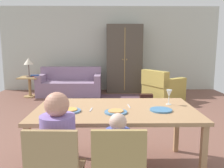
{
  "coord_description": "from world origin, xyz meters",
  "views": [
    {
      "loc": [
        -0.05,
        -4.15,
        1.5
      ],
      "look_at": [
        0.01,
        -0.26,
        0.85
      ],
      "focal_mm": 38.09,
      "sensor_mm": 36.0,
      "label": 1
    }
  ],
  "objects_px": {
    "table_lamp": "(28,62)",
    "book_upper": "(35,75)",
    "plate_near_child": "(116,112)",
    "handbag": "(146,99)",
    "plate_near_woman": "(161,110)",
    "side_table": "(30,84)",
    "plate_near_man": "(70,111)",
    "armoire": "(124,59)",
    "book_lower": "(37,76)",
    "person_child": "(118,166)",
    "dining_table": "(115,114)",
    "person_man": "(60,157)",
    "couch": "(70,85)",
    "wine_glass": "(169,94)",
    "armchair": "(162,88)"
  },
  "relations": [
    {
      "from": "person_man",
      "to": "person_child",
      "type": "xyz_separation_m",
      "value": [
        0.51,
        -0.01,
        -0.08
      ]
    },
    {
      "from": "plate_near_woman",
      "to": "book_upper",
      "type": "distance_m",
      "value": 4.99
    },
    {
      "from": "dining_table",
      "to": "plate_near_child",
      "type": "distance_m",
      "value": 0.19
    },
    {
      "from": "wine_glass",
      "to": "couch",
      "type": "distance_m",
      "value": 4.6
    },
    {
      "from": "plate_near_man",
      "to": "wine_glass",
      "type": "xyz_separation_m",
      "value": [
        1.19,
        0.3,
        0.12
      ]
    },
    {
      "from": "armoire",
      "to": "wine_glass",
      "type": "bearing_deg",
      "value": -86.82
    },
    {
      "from": "person_child",
      "to": "handbag",
      "type": "xyz_separation_m",
      "value": [
        0.88,
        3.89,
        -0.3
      ]
    },
    {
      "from": "plate_near_man",
      "to": "armoire",
      "type": "distance_m",
      "value": 5.0
    },
    {
      "from": "plate_near_woman",
      "to": "armoire",
      "type": "height_order",
      "value": "armoire"
    },
    {
      "from": "plate_near_man",
      "to": "person_child",
      "type": "distance_m",
      "value": 0.86
    },
    {
      "from": "couch",
      "to": "book_lower",
      "type": "relative_size",
      "value": 8.35
    },
    {
      "from": "plate_near_woman",
      "to": "person_man",
      "type": "relative_size",
      "value": 0.23
    },
    {
      "from": "person_child",
      "to": "armoire",
      "type": "relative_size",
      "value": 0.44
    },
    {
      "from": "plate_near_child",
      "to": "book_upper",
      "type": "relative_size",
      "value": 1.14
    },
    {
      "from": "person_child",
      "to": "side_table",
      "type": "height_order",
      "value": "person_child"
    },
    {
      "from": "dining_table",
      "to": "armoire",
      "type": "distance_m",
      "value": 4.82
    },
    {
      "from": "dining_table",
      "to": "armchair",
      "type": "xyz_separation_m",
      "value": [
        1.38,
        3.64,
        -0.38
      ]
    },
    {
      "from": "person_man",
      "to": "couch",
      "type": "distance_m",
      "value": 5.1
    },
    {
      "from": "dining_table",
      "to": "plate_near_man",
      "type": "height_order",
      "value": "plate_near_man"
    },
    {
      "from": "wine_glass",
      "to": "person_child",
      "type": "height_order",
      "value": "wine_glass"
    },
    {
      "from": "armchair",
      "to": "armoire",
      "type": "distance_m",
      "value": 1.67
    },
    {
      "from": "book_upper",
      "to": "dining_table",
      "type": "bearing_deg",
      "value": -61.84
    },
    {
      "from": "dining_table",
      "to": "couch",
      "type": "xyz_separation_m",
      "value": [
        -1.23,
        4.33,
        -0.39
      ]
    },
    {
      "from": "couch",
      "to": "armoire",
      "type": "relative_size",
      "value": 0.87
    },
    {
      "from": "person_child",
      "to": "book_lower",
      "type": "bearing_deg",
      "value": 113.9
    },
    {
      "from": "plate_near_child",
      "to": "person_child",
      "type": "height_order",
      "value": "person_child"
    },
    {
      "from": "plate_near_woman",
      "to": "couch",
      "type": "relative_size",
      "value": 0.14
    },
    {
      "from": "person_man",
      "to": "side_table",
      "type": "height_order",
      "value": "person_man"
    },
    {
      "from": "wine_glass",
      "to": "plate_near_child",
      "type": "bearing_deg",
      "value": -151.83
    },
    {
      "from": "plate_near_man",
      "to": "side_table",
      "type": "relative_size",
      "value": 0.43
    },
    {
      "from": "dining_table",
      "to": "side_table",
      "type": "height_order",
      "value": "dining_table"
    },
    {
      "from": "plate_near_child",
      "to": "table_lamp",
      "type": "xyz_separation_m",
      "value": [
        -2.34,
        4.25,
        0.24
      ]
    },
    {
      "from": "book_upper",
      "to": "plate_near_man",
      "type": "bearing_deg",
      "value": -68.29
    },
    {
      "from": "wine_glass",
      "to": "handbag",
      "type": "xyz_separation_m",
      "value": [
        0.21,
        2.99,
        -0.76
      ]
    },
    {
      "from": "person_child",
      "to": "table_lamp",
      "type": "distance_m",
      "value": 5.36
    },
    {
      "from": "couch",
      "to": "side_table",
      "type": "relative_size",
      "value": 3.17
    },
    {
      "from": "plate_near_man",
      "to": "plate_near_child",
      "type": "bearing_deg",
      "value": -6.66
    },
    {
      "from": "plate_near_man",
      "to": "person_man",
      "type": "xyz_separation_m",
      "value": [
        0.0,
        -0.6,
        -0.26
      ]
    },
    {
      "from": "person_child",
      "to": "side_table",
      "type": "distance_m",
      "value": 5.33
    },
    {
      "from": "plate_near_child",
      "to": "handbag",
      "type": "relative_size",
      "value": 0.78
    },
    {
      "from": "table_lamp",
      "to": "book_upper",
      "type": "height_order",
      "value": "table_lamp"
    },
    {
      "from": "plate_near_child",
      "to": "armoire",
      "type": "height_order",
      "value": "armoire"
    },
    {
      "from": "armchair",
      "to": "table_lamp",
      "type": "relative_size",
      "value": 2.19
    },
    {
      "from": "book_lower",
      "to": "book_upper",
      "type": "distance_m",
      "value": 0.07
    },
    {
      "from": "couch",
      "to": "table_lamp",
      "type": "height_order",
      "value": "table_lamp"
    },
    {
      "from": "couch",
      "to": "side_table",
      "type": "height_order",
      "value": "couch"
    },
    {
      "from": "plate_near_woman",
      "to": "side_table",
      "type": "relative_size",
      "value": 0.43
    },
    {
      "from": "handbag",
      "to": "book_upper",
      "type": "bearing_deg",
      "value": 163.3
    },
    {
      "from": "armoire",
      "to": "plate_near_man",
      "type": "bearing_deg",
      "value": -100.72
    },
    {
      "from": "side_table",
      "to": "handbag",
      "type": "bearing_deg",
      "value": -15.61
    }
  ]
}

